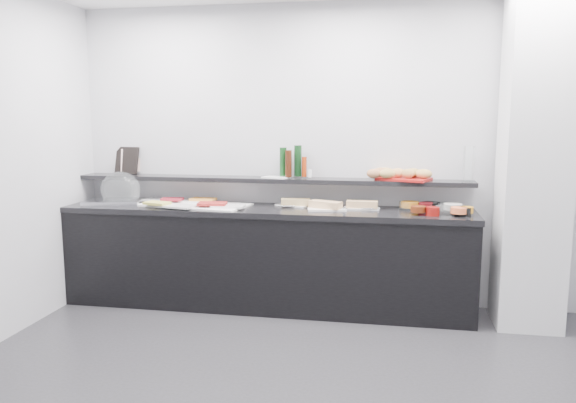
% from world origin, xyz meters
% --- Properties ---
extents(back_wall, '(5.00, 0.02, 2.70)m').
position_xyz_m(back_wall, '(0.00, 2.00, 1.35)').
color(back_wall, silver).
rests_on(back_wall, ground).
extents(column, '(0.50, 0.50, 2.70)m').
position_xyz_m(column, '(1.50, 1.65, 1.35)').
color(column, silver).
rests_on(column, ground).
extents(buffet_cabinet, '(3.60, 0.60, 0.85)m').
position_xyz_m(buffet_cabinet, '(-0.70, 1.70, 0.42)').
color(buffet_cabinet, black).
rests_on(buffet_cabinet, ground).
extents(counter_top, '(3.62, 0.62, 0.05)m').
position_xyz_m(counter_top, '(-0.70, 1.70, 0.88)').
color(counter_top, black).
rests_on(counter_top, buffet_cabinet).
extents(wall_shelf, '(3.60, 0.25, 0.04)m').
position_xyz_m(wall_shelf, '(-0.70, 1.88, 1.13)').
color(wall_shelf, black).
rests_on(wall_shelf, back_wall).
extents(cloche_base, '(0.57, 0.44, 0.04)m').
position_xyz_m(cloche_base, '(-2.13, 1.67, 0.92)').
color(cloche_base, silver).
rests_on(cloche_base, counter_top).
extents(cloche_dome, '(0.42, 0.29, 0.34)m').
position_xyz_m(cloche_dome, '(-2.08, 1.73, 1.03)').
color(cloche_dome, white).
rests_on(cloche_dome, cloche_base).
extents(linen_runner, '(1.03, 0.62, 0.01)m').
position_xyz_m(linen_runner, '(-1.36, 1.70, 0.91)').
color(linen_runner, white).
rests_on(linen_runner, counter_top).
extents(platter_meat_a, '(0.29, 0.23, 0.01)m').
position_xyz_m(platter_meat_a, '(-1.77, 1.84, 0.92)').
color(platter_meat_a, white).
rests_on(platter_meat_a, linen_runner).
extents(food_meat_a, '(0.21, 0.15, 0.02)m').
position_xyz_m(food_meat_a, '(-1.60, 1.78, 0.94)').
color(food_meat_a, maroon).
rests_on(food_meat_a, platter_meat_a).
extents(platter_salmon, '(0.26, 0.17, 0.01)m').
position_xyz_m(platter_salmon, '(-1.40, 1.84, 0.92)').
color(platter_salmon, white).
rests_on(platter_salmon, linen_runner).
extents(food_salmon, '(0.23, 0.16, 0.02)m').
position_xyz_m(food_salmon, '(-1.32, 1.83, 0.94)').
color(food_salmon, orange).
rests_on(food_salmon, platter_salmon).
extents(platter_cheese, '(0.33, 0.25, 0.01)m').
position_xyz_m(platter_cheese, '(-1.44, 1.52, 0.92)').
color(platter_cheese, white).
rests_on(platter_cheese, linen_runner).
extents(food_cheese, '(0.24, 0.19, 0.02)m').
position_xyz_m(food_cheese, '(-1.64, 1.53, 0.94)').
color(food_cheese, '#D9D154').
rests_on(food_cheese, platter_cheese).
extents(platter_meat_b, '(0.29, 0.20, 0.01)m').
position_xyz_m(platter_meat_b, '(-1.01, 1.59, 0.92)').
color(platter_meat_b, white).
rests_on(platter_meat_b, linen_runner).
extents(food_meat_b, '(0.26, 0.18, 0.02)m').
position_xyz_m(food_meat_b, '(-1.15, 1.59, 0.94)').
color(food_meat_b, maroon).
rests_on(food_meat_b, platter_meat_b).
extents(sandwich_plate_left, '(0.33, 0.23, 0.01)m').
position_xyz_m(sandwich_plate_left, '(-0.48, 1.83, 0.91)').
color(sandwich_plate_left, white).
rests_on(sandwich_plate_left, counter_top).
extents(sandwich_food_left, '(0.27, 0.14, 0.06)m').
position_xyz_m(sandwich_food_left, '(-0.44, 1.80, 0.94)').
color(sandwich_food_left, tan).
rests_on(sandwich_food_left, sandwich_plate_left).
extents(tongs_left, '(0.16, 0.03, 0.01)m').
position_xyz_m(tongs_left, '(-0.52, 1.71, 0.92)').
color(tongs_left, silver).
rests_on(tongs_left, sandwich_plate_left).
extents(sandwich_plate_mid, '(0.35, 0.19, 0.01)m').
position_xyz_m(sandwich_plate_mid, '(-0.15, 1.66, 0.91)').
color(sandwich_plate_mid, white).
rests_on(sandwich_plate_mid, counter_top).
extents(sandwich_food_mid, '(0.30, 0.21, 0.06)m').
position_xyz_m(sandwich_food_mid, '(-0.17, 1.69, 0.94)').
color(sandwich_food_mid, tan).
rests_on(sandwich_food_mid, sandwich_plate_mid).
extents(tongs_mid, '(0.15, 0.06, 0.01)m').
position_xyz_m(tongs_mid, '(-0.05, 1.65, 0.92)').
color(tongs_mid, '#AAADB1').
rests_on(tongs_mid, sandwich_plate_mid).
extents(sandwich_plate_right, '(0.31, 0.15, 0.01)m').
position_xyz_m(sandwich_plate_right, '(0.14, 1.77, 0.91)').
color(sandwich_plate_right, white).
rests_on(sandwich_plate_right, counter_top).
extents(sandwich_food_right, '(0.27, 0.11, 0.06)m').
position_xyz_m(sandwich_food_right, '(0.14, 1.77, 0.94)').
color(sandwich_food_right, tan).
rests_on(sandwich_food_right, sandwich_plate_right).
extents(tongs_right, '(0.16, 0.04, 0.01)m').
position_xyz_m(tongs_right, '(0.22, 1.71, 0.92)').
color(tongs_right, silver).
rests_on(tongs_right, sandwich_plate_right).
extents(bowl_glass_fruit, '(0.19, 0.19, 0.07)m').
position_xyz_m(bowl_glass_fruit, '(0.54, 1.82, 0.94)').
color(bowl_glass_fruit, silver).
rests_on(bowl_glass_fruit, counter_top).
extents(fill_glass_fruit, '(0.19, 0.19, 0.05)m').
position_xyz_m(fill_glass_fruit, '(0.55, 1.82, 0.95)').
color(fill_glass_fruit, orange).
rests_on(fill_glass_fruit, bowl_glass_fruit).
extents(bowl_black_jam, '(0.20, 0.20, 0.07)m').
position_xyz_m(bowl_black_jam, '(0.73, 1.83, 0.94)').
color(bowl_black_jam, black).
rests_on(bowl_black_jam, counter_top).
extents(fill_black_jam, '(0.13, 0.13, 0.05)m').
position_xyz_m(fill_black_jam, '(0.68, 1.79, 0.95)').
color(fill_black_jam, '#5F0D12').
rests_on(fill_black_jam, bowl_black_jam).
extents(bowl_glass_cream, '(0.20, 0.20, 0.07)m').
position_xyz_m(bowl_glass_cream, '(0.85, 1.81, 0.94)').
color(bowl_glass_cream, silver).
rests_on(bowl_glass_cream, counter_top).
extents(fill_glass_cream, '(0.19, 0.19, 0.05)m').
position_xyz_m(fill_glass_cream, '(0.90, 1.77, 0.95)').
color(fill_glass_cream, white).
rests_on(fill_glass_cream, bowl_glass_cream).
extents(bowl_red_jam, '(0.11, 0.11, 0.07)m').
position_xyz_m(bowl_red_jam, '(0.73, 1.56, 0.94)').
color(bowl_red_jam, maroon).
rests_on(bowl_red_jam, counter_top).
extents(fill_red_jam, '(0.15, 0.15, 0.05)m').
position_xyz_m(fill_red_jam, '(0.61, 1.58, 0.95)').
color(fill_red_jam, '#541F0C').
rests_on(fill_red_jam, bowl_red_jam).
extents(bowl_glass_salmon, '(0.17, 0.17, 0.07)m').
position_xyz_m(bowl_glass_salmon, '(0.83, 1.63, 0.94)').
color(bowl_glass_salmon, white).
rests_on(bowl_glass_salmon, counter_top).
extents(fill_glass_salmon, '(0.14, 0.14, 0.05)m').
position_xyz_m(fill_glass_salmon, '(0.93, 1.57, 0.95)').
color(fill_glass_salmon, '#F9713D').
rests_on(fill_glass_salmon, bowl_glass_salmon).
extents(bowl_black_fruit, '(0.15, 0.15, 0.07)m').
position_xyz_m(bowl_black_fruit, '(0.97, 1.60, 0.94)').
color(bowl_black_fruit, black).
rests_on(bowl_black_fruit, counter_top).
extents(fill_black_fruit, '(0.10, 0.10, 0.05)m').
position_xyz_m(fill_black_fruit, '(1.00, 1.61, 0.95)').
color(fill_black_fruit, orange).
rests_on(fill_black_fruit, bowl_black_fruit).
extents(framed_print, '(0.26, 0.13, 0.26)m').
position_xyz_m(framed_print, '(-2.13, 1.97, 1.28)').
color(framed_print, black).
rests_on(framed_print, wall_shelf).
extents(print_art, '(0.19, 0.08, 0.22)m').
position_xyz_m(print_art, '(-2.10, 1.98, 1.28)').
color(print_art, beige).
rests_on(print_art, framed_print).
extents(condiment_tray, '(0.26, 0.21, 0.01)m').
position_xyz_m(condiment_tray, '(-0.64, 1.85, 1.16)').
color(condiment_tray, white).
rests_on(condiment_tray, wall_shelf).
extents(bottle_green_a, '(0.08, 0.08, 0.26)m').
position_xyz_m(bottle_green_a, '(-0.58, 1.91, 1.29)').
color(bottle_green_a, '#0F3A15').
rests_on(bottle_green_a, condiment_tray).
extents(bottle_brown, '(0.07, 0.07, 0.24)m').
position_xyz_m(bottle_brown, '(-0.52, 1.85, 1.28)').
color(bottle_brown, '#38170A').
rests_on(bottle_brown, condiment_tray).
extents(bottle_green_b, '(0.07, 0.07, 0.28)m').
position_xyz_m(bottle_green_b, '(-0.45, 1.93, 1.30)').
color(bottle_green_b, black).
rests_on(bottle_green_b, condiment_tray).
extents(bottle_hot, '(0.04, 0.04, 0.18)m').
position_xyz_m(bottle_hot, '(-0.38, 1.89, 1.25)').
color(bottle_hot, '#9D2D0B').
rests_on(bottle_hot, condiment_tray).
extents(shaker_salt, '(0.03, 0.03, 0.07)m').
position_xyz_m(shaker_salt, '(-0.39, 1.92, 1.20)').
color(shaker_salt, white).
rests_on(shaker_salt, condiment_tray).
extents(shaker_pepper, '(0.04, 0.04, 0.07)m').
position_xyz_m(shaker_pepper, '(-0.33, 1.86, 1.20)').
color(shaker_pepper, white).
rests_on(shaker_pepper, condiment_tray).
extents(bread_tray, '(0.50, 0.43, 0.02)m').
position_xyz_m(bread_tray, '(0.50, 1.89, 1.16)').
color(bread_tray, '#9F1211').
rests_on(bread_tray, wall_shelf).
extents(bread_roll_nw, '(0.17, 0.13, 0.08)m').
position_xyz_m(bread_roll_nw, '(0.34, 1.95, 1.21)').
color(bread_roll_nw, '#BA8A47').
rests_on(bread_roll_nw, bread_tray).
extents(bread_roll_n, '(0.16, 0.12, 0.08)m').
position_xyz_m(bread_roll_n, '(0.30, 1.95, 1.21)').
color(bread_roll_n, '#AB6E41').
rests_on(bread_roll_n, bread_tray).
extents(bread_roll_ne, '(0.16, 0.12, 0.08)m').
position_xyz_m(bread_roll_ne, '(0.57, 1.93, 1.21)').
color(bread_roll_ne, '#B48F44').
rests_on(bread_roll_ne, bread_tray).
extents(bread_roll_sw, '(0.13, 0.09, 0.08)m').
position_xyz_m(bread_roll_sw, '(0.24, 1.80, 1.21)').
color(bread_roll_sw, '#B06F43').
rests_on(bread_roll_sw, bread_tray).
extents(bread_roll_s, '(0.15, 0.09, 0.08)m').
position_xyz_m(bread_roll_s, '(0.35, 1.81, 1.21)').
color(bread_roll_s, '#B78F46').
rests_on(bread_roll_s, bread_tray).
extents(bread_roll_se, '(0.16, 0.12, 0.08)m').
position_xyz_m(bread_roll_se, '(0.66, 1.85, 1.21)').
color(bread_roll_se, tan).
rests_on(bread_roll_se, bread_tray).
extents(bread_roll_midw, '(0.14, 0.10, 0.08)m').
position_xyz_m(bread_roll_midw, '(0.45, 1.91, 1.21)').
color(bread_roll_midw, tan).
rests_on(bread_roll_midw, bread_tray).
extents(bread_roll_mide, '(0.14, 0.12, 0.08)m').
position_xyz_m(bread_roll_mide, '(0.53, 1.85, 1.21)').
color(bread_roll_mide, '#B38444').
rests_on(bread_roll_mide, bread_tray).
extents(carafe, '(0.12, 0.12, 0.30)m').
position_xyz_m(carafe, '(1.03, 1.89, 1.30)').
color(carafe, white).
rests_on(carafe, wall_shelf).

